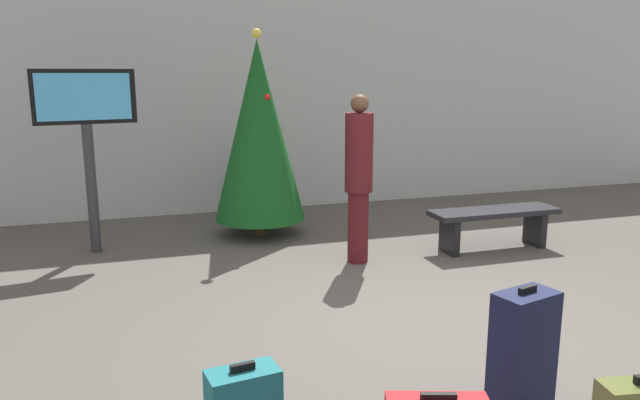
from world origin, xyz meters
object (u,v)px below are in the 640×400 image
Objects in this scene: waiting_bench at (494,219)px; holiday_tree at (259,131)px; suitcase_4 at (523,352)px; flight_info_kiosk at (86,122)px; traveller_0 at (359,174)px.

holiday_tree is at bearing 149.54° from waiting_bench.
holiday_tree reaches higher than waiting_bench.
holiday_tree is 4.68m from suitcase_4.
waiting_bench is (2.49, -1.46, -0.97)m from holiday_tree.
flight_info_kiosk is 2.59× the size of suitcase_4.
suitcase_4 is (0.66, -4.54, -0.95)m from holiday_tree.
waiting_bench is 1.81m from traveller_0.
flight_info_kiosk is 1.14× the size of traveller_0.
suitcase_4 reaches higher than waiting_bench.
traveller_0 is 2.26× the size of suitcase_4.
flight_info_kiosk is at bearing -175.46° from holiday_tree.
traveller_0 is (2.77, -1.28, -0.53)m from flight_info_kiosk.
flight_info_kiosk is 4.80m from waiting_bench.
suitcase_4 is (2.64, -4.38, -1.13)m from flight_info_kiosk.
holiday_tree reaches higher than traveller_0.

